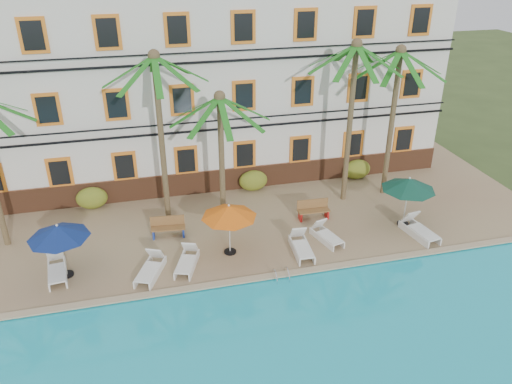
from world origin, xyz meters
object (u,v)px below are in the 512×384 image
object	(u,v)px
lounger_a	(57,270)
lounger_c	(187,261)
lounger_e	(326,235)
lounger_f	(419,229)
umbrella_red	(229,212)
lounger_b	(151,268)
lounger_d	(301,246)
pool_ladder	(281,277)
palm_c	(221,137)
palm_e	(394,101)
umbrella_green	(409,184)
bench_left	(168,226)
bench_right	(313,209)
palm_d	(352,101)
umbrella_blue	(58,232)
palm_b	(159,115)

from	to	relation	value
lounger_a	lounger_c	xyz separation A→B (m)	(5.01, -0.62, -0.01)
lounger_e	lounger_f	distance (m)	4.18
umbrella_red	lounger_b	distance (m)	3.79
umbrella_red	lounger_e	bearing A→B (deg)	-1.08
lounger_d	pool_ladder	distance (m)	1.99
lounger_f	lounger_d	bearing A→B (deg)	179.82
palm_c	palm_e	distance (m)	8.59
umbrella_green	lounger_a	distance (m)	15.19
bench_left	lounger_d	bearing A→B (deg)	-26.81
bench_right	lounger_d	bearing A→B (deg)	-119.39
palm_d	lounger_d	distance (m)	7.27
lounger_e	lounger_a	bearing A→B (deg)	179.39
umbrella_blue	pool_ladder	distance (m)	8.63
palm_e	lounger_f	size ratio (longest dim) A/B	3.54
lounger_b	lounger_c	xyz separation A→B (m)	(1.45, 0.18, -0.01)
umbrella_blue	lounger_c	distance (m)	5.00
umbrella_red	lounger_b	size ratio (longest dim) A/B	1.14
umbrella_red	lounger_d	world-z (taller)	umbrella_red
umbrella_red	umbrella_green	bearing A→B (deg)	2.26
lounger_d	pool_ladder	size ratio (longest dim) A/B	2.68
palm_b	palm_c	size ratio (longest dim) A/B	1.28
umbrella_green	pool_ladder	world-z (taller)	umbrella_green
lounger_b	bench_left	bearing A→B (deg)	71.08
umbrella_red	lounger_a	xyz separation A→B (m)	(-6.88, 0.04, -1.67)
umbrella_green	lounger_e	world-z (taller)	umbrella_green
umbrella_green	bench_left	size ratio (longest dim) A/B	1.57
umbrella_green	umbrella_blue	bearing A→B (deg)	-178.68
palm_b	bench_left	xyz separation A→B (m)	(-0.14, -1.76, -4.56)
umbrella_blue	pool_ladder	size ratio (longest dim) A/B	3.14
palm_d	bench_left	distance (m)	10.15
lounger_f	pool_ladder	world-z (taller)	lounger_f
palm_d	lounger_c	xyz separation A→B (m)	(-8.41, -3.97, -4.82)
pool_ladder	umbrella_red	bearing A→B (deg)	126.45
lounger_b	pool_ladder	size ratio (longest dim) A/B	2.72
palm_d	pool_ladder	xyz separation A→B (m)	(-4.95, -5.54, -5.10)
umbrella_blue	lounger_f	world-z (taller)	umbrella_blue
palm_e	umbrella_red	distance (m)	9.95
bench_right	lounger_a	bearing A→B (deg)	-170.56
lounger_c	lounger_e	bearing A→B (deg)	4.70
lounger_b	lounger_f	xyz separation A→B (m)	(11.72, 0.05, 0.02)
lounger_e	lounger_f	world-z (taller)	lounger_f
lounger_f	umbrella_blue	bearing A→B (deg)	177.32
lounger_c	bench_right	bearing A→B (deg)	21.75
bench_right	pool_ladder	xyz separation A→B (m)	(-2.79, -4.06, -0.47)
palm_c	lounger_c	size ratio (longest dim) A/B	3.14
lounger_e	bench_right	bearing A→B (deg)	86.77
umbrella_green	palm_b	bearing A→B (deg)	161.90
umbrella_blue	lounger_b	world-z (taller)	umbrella_blue
palm_e	pool_ladder	world-z (taller)	palm_e
lounger_e	bench_left	bearing A→B (deg)	162.79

